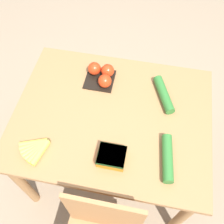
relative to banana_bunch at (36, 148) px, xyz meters
The scene contains 7 objects.
ground_plane 0.90m from the banana_bunch, 140.05° to the right, with size 12.00×12.00×0.00m, color gray.
dining_table 0.48m from the banana_bunch, 140.05° to the right, with size 1.16×0.91×0.76m.
banana_bunch is the anchor object (origin of this frame).
tomato_pack 0.60m from the banana_bunch, 113.43° to the right, with size 0.18×0.18×0.09m.
carrot_bag 0.41m from the banana_bunch, behind, with size 0.14×0.12×0.06m.
cucumber_near 0.70m from the banana_bunch, behind, with size 0.08×0.26×0.06m.
cucumber_far 0.80m from the banana_bunch, 142.81° to the right, with size 0.15×0.26×0.06m.
Camera 1 is at (-0.16, 0.80, 2.06)m, focal length 42.00 mm.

